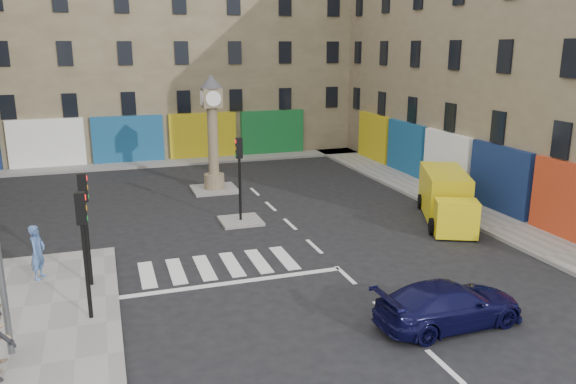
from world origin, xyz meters
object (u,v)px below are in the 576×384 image
traffic_light_left_far (85,212)px  traffic_light_island (239,166)px  traffic_light_left_near (83,236)px  clock_pillar (212,126)px  yellow_van (446,197)px  pedestrian_blue (38,252)px  navy_sedan (449,304)px

traffic_light_left_far → traffic_light_island: bearing=40.6°
traffic_light_left_near → clock_pillar: (6.30, 13.80, 0.93)m
yellow_van → pedestrian_blue: bearing=-149.4°
traffic_light_island → traffic_light_left_far: bearing=-139.4°
traffic_light_left_far → yellow_van: bearing=10.8°
traffic_light_island → pedestrian_blue: traffic_light_island is taller
clock_pillar → traffic_light_left_near: bearing=-114.5°
traffic_light_left_near → yellow_van: traffic_light_left_near is taller
traffic_light_left_far → clock_pillar: 13.05m
pedestrian_blue → traffic_light_island: bearing=-42.3°
navy_sedan → yellow_van: bearing=-35.7°
traffic_light_left_far → traffic_light_island: size_ratio=1.00×
clock_pillar → traffic_light_left_far: bearing=-118.9°
navy_sedan → yellow_van: size_ratio=0.73×
traffic_light_left_near → navy_sedan: size_ratio=0.84×
navy_sedan → traffic_light_island: bearing=13.8°
traffic_light_left_far → pedestrian_blue: traffic_light_left_far is taller
traffic_light_island → traffic_light_left_near: bearing=-128.9°
navy_sedan → yellow_van: 10.34m
clock_pillar → yellow_van: clock_pillar is taller
traffic_light_left_near → pedestrian_blue: 4.14m
navy_sedan → pedestrian_blue: bearing=55.9°
traffic_light_left_far → clock_pillar: clock_pillar is taller
yellow_van → traffic_light_island: bearing=-171.1°
pedestrian_blue → traffic_light_left_near: bearing=-135.9°
traffic_light_left_far → traffic_light_left_near: bearing=-90.0°
traffic_light_left_near → traffic_light_island: (6.30, 7.80, -0.03)m
traffic_light_left_far → yellow_van: 15.59m
traffic_light_left_near → navy_sedan: traffic_light_left_near is taller
navy_sedan → yellow_van: yellow_van is taller
traffic_light_left_near → navy_sedan: bearing=-19.3°
traffic_light_left_far → traffic_light_island: (6.30, 5.40, -0.03)m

